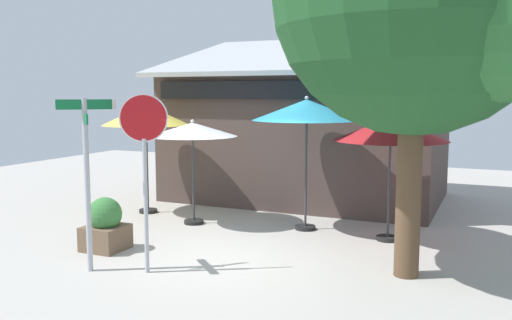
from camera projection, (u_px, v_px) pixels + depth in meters
ground_plane at (240, 259)px, 9.74m from camera, size 28.00×28.00×0.10m
cafe_building at (308, 134)px, 15.12m from camera, size 7.60×5.08×4.64m
street_sign_post at (87, 166)px, 8.75m from camera, size 0.67×0.69×2.83m
stop_sign at (144, 149)px, 8.63m from camera, size 0.66×0.42×2.90m
patio_umbrella_mustard_left at (146, 116)px, 13.06m from camera, size 2.09×2.09×2.71m
patio_umbrella_ivory_center at (193, 131)px, 11.96m from camera, size 1.98×1.98×2.34m
patio_umbrella_teal_right at (307, 111)px, 11.38m from camera, size 2.30×2.30×2.85m
patio_umbrella_crimson_far_right at (391, 130)px, 10.55m from camera, size 2.23×2.23×2.51m
sidewalk_planter at (105, 226)px, 10.12m from camera, size 0.72×0.72×0.99m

